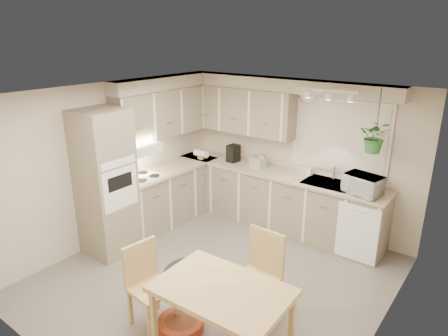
{
  "coord_description": "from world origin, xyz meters",
  "views": [
    {
      "loc": [
        2.8,
        -3.53,
        3.07
      ],
      "look_at": [
        -0.29,
        0.55,
        1.32
      ],
      "focal_mm": 32.0,
      "sensor_mm": 36.0,
      "label": 1
    }
  ],
  "objects_px": {
    "microwave": "(363,182)",
    "pet_bed": "(181,324)",
    "braided_rug": "(205,280)",
    "chair_back": "(255,278)",
    "chair_left": "(152,287)",
    "dining_table": "(222,323)"
  },
  "relations": [
    {
      "from": "chair_back",
      "to": "microwave",
      "type": "relative_size",
      "value": 2.04
    },
    {
      "from": "dining_table",
      "to": "chair_left",
      "type": "relative_size",
      "value": 1.35
    },
    {
      "from": "chair_left",
      "to": "braided_rug",
      "type": "relative_size",
      "value": 0.73
    },
    {
      "from": "chair_left",
      "to": "pet_bed",
      "type": "relative_size",
      "value": 1.85
    },
    {
      "from": "chair_back",
      "to": "pet_bed",
      "type": "xyz_separation_m",
      "value": [
        -0.53,
        -0.65,
        -0.44
      ]
    },
    {
      "from": "chair_back",
      "to": "dining_table",
      "type": "bearing_deg",
      "value": 96.51
    },
    {
      "from": "dining_table",
      "to": "chair_back",
      "type": "xyz_separation_m",
      "value": [
        -0.06,
        0.68,
        0.11
      ]
    },
    {
      "from": "dining_table",
      "to": "chair_left",
      "type": "distance_m",
      "value": 0.89
    },
    {
      "from": "chair_back",
      "to": "pet_bed",
      "type": "distance_m",
      "value": 0.95
    },
    {
      "from": "dining_table",
      "to": "pet_bed",
      "type": "distance_m",
      "value": 0.67
    },
    {
      "from": "chair_left",
      "to": "microwave",
      "type": "height_order",
      "value": "microwave"
    },
    {
      "from": "pet_bed",
      "to": "microwave",
      "type": "xyz_separation_m",
      "value": [
        0.95,
        2.69,
        1.05
      ]
    },
    {
      "from": "pet_bed",
      "to": "braided_rug",
      "type": "bearing_deg",
      "value": 113.59
    },
    {
      "from": "microwave",
      "to": "chair_back",
      "type": "bearing_deg",
      "value": -90.13
    },
    {
      "from": "chair_left",
      "to": "pet_bed",
      "type": "distance_m",
      "value": 0.52
    },
    {
      "from": "braided_rug",
      "to": "pet_bed",
      "type": "distance_m",
      "value": 0.93
    },
    {
      "from": "chair_left",
      "to": "microwave",
      "type": "xyz_separation_m",
      "value": [
        1.25,
        2.8,
        0.64
      ]
    },
    {
      "from": "microwave",
      "to": "pet_bed",
      "type": "bearing_deg",
      "value": -97.82
    },
    {
      "from": "braided_rug",
      "to": "pet_bed",
      "type": "height_order",
      "value": "pet_bed"
    },
    {
      "from": "braided_rug",
      "to": "microwave",
      "type": "xyz_separation_m",
      "value": [
        1.32,
        1.84,
        1.1
      ]
    },
    {
      "from": "chair_back",
      "to": "braided_rug",
      "type": "relative_size",
      "value": 0.79
    },
    {
      "from": "braided_rug",
      "to": "chair_back",
      "type": "bearing_deg",
      "value": -12.36
    }
  ]
}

